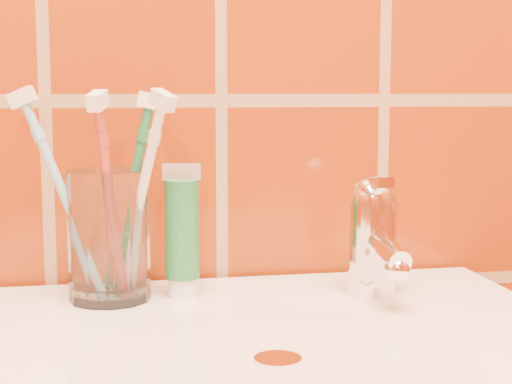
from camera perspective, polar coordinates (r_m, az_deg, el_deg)
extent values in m
cylinder|color=silver|center=(0.59, 1.59, -12.32)|extent=(0.30, 0.30, 0.00)
cylinder|color=white|center=(0.59, 1.59, -12.14)|extent=(0.04, 0.04, 0.00)
cylinder|color=white|center=(0.77, -10.64, -3.14)|extent=(0.08, 0.08, 0.13)
cylinder|color=white|center=(0.78, -5.34, -6.91)|extent=(0.03, 0.03, 0.02)
cylinder|color=#17612E|center=(0.77, -5.40, -2.70)|extent=(0.03, 0.03, 0.10)
cube|color=beige|center=(0.76, -5.45, 1.48)|extent=(0.04, 0.00, 0.02)
cylinder|color=white|center=(0.79, 8.39, -4.01)|extent=(0.05, 0.05, 0.09)
sphere|color=white|center=(0.78, 8.45, -0.59)|extent=(0.05, 0.05, 0.05)
cylinder|color=white|center=(0.75, 9.34, -4.00)|extent=(0.02, 0.09, 0.03)
cube|color=white|center=(0.77, 8.77, 0.62)|extent=(0.02, 0.06, 0.01)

